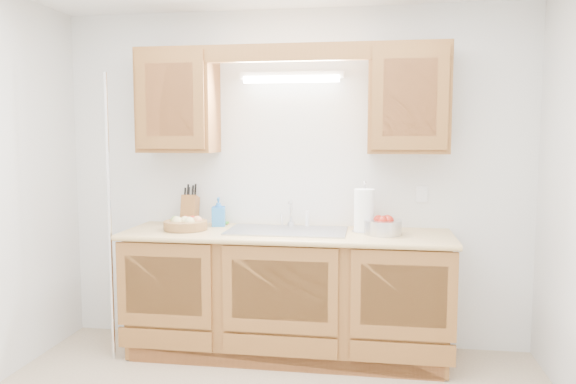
% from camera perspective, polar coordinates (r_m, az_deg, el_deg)
% --- Properties ---
extents(room, '(3.52, 3.50, 2.50)m').
position_cam_1_polar(room, '(2.76, -3.96, -1.03)').
color(room, '#C6AF8F').
rests_on(room, ground).
extents(base_cabinets, '(2.20, 0.60, 0.86)m').
position_cam_1_polar(base_cabinets, '(4.08, -0.11, -10.40)').
color(base_cabinets, brown).
rests_on(base_cabinets, ground).
extents(countertop, '(2.30, 0.63, 0.04)m').
position_cam_1_polar(countertop, '(3.96, -0.15, -4.34)').
color(countertop, tan).
rests_on(countertop, base_cabinets).
extents(upper_cabinet_left, '(0.55, 0.33, 0.75)m').
position_cam_1_polar(upper_cabinet_left, '(4.26, -11.07, 9.02)').
color(upper_cabinet_left, brown).
rests_on(upper_cabinet_left, room).
extents(upper_cabinet_right, '(0.55, 0.33, 0.75)m').
position_cam_1_polar(upper_cabinet_right, '(4.02, 12.12, 9.21)').
color(upper_cabinet_right, brown).
rests_on(upper_cabinet_right, room).
extents(valance, '(2.20, 0.05, 0.12)m').
position_cam_1_polar(valance, '(3.95, -0.14, 14.00)').
color(valance, brown).
rests_on(valance, room).
extents(fluorescent_fixture, '(0.76, 0.08, 0.08)m').
position_cam_1_polar(fluorescent_fixture, '(4.15, 0.35, 11.60)').
color(fluorescent_fixture, white).
rests_on(fluorescent_fixture, room).
extents(sink, '(0.84, 0.46, 0.36)m').
position_cam_1_polar(sink, '(3.99, -0.10, -5.02)').
color(sink, '#9E9EA3').
rests_on(sink, countertop).
extents(wire_shelf_pole, '(0.03, 0.03, 2.00)m').
position_cam_1_polar(wire_shelf_pole, '(4.07, -17.67, -2.63)').
color(wire_shelf_pole, silver).
rests_on(wire_shelf_pole, ground).
extents(outlet_plate, '(0.08, 0.01, 0.12)m').
position_cam_1_polar(outlet_plate, '(4.20, 13.44, -0.21)').
color(outlet_plate, white).
rests_on(outlet_plate, room).
extents(fruit_basket, '(0.37, 0.37, 0.10)m').
position_cam_1_polar(fruit_basket, '(4.10, -10.36, -3.20)').
color(fruit_basket, olive).
rests_on(fruit_basket, countertop).
extents(knife_block, '(0.11, 0.18, 0.32)m').
position_cam_1_polar(knife_block, '(4.33, -9.93, -1.76)').
color(knife_block, brown).
rests_on(knife_block, countertop).
extents(orange_canister, '(0.09, 0.09, 0.25)m').
position_cam_1_polar(orange_canister, '(4.08, 7.78, -2.07)').
color(orange_canister, '#D34C0B').
rests_on(orange_canister, countertop).
extents(soap_bottle, '(0.11, 0.12, 0.22)m').
position_cam_1_polar(soap_bottle, '(4.22, -7.07, -2.01)').
color(soap_bottle, blue).
rests_on(soap_bottle, countertop).
extents(sponge, '(0.10, 0.07, 0.02)m').
position_cam_1_polar(sponge, '(4.31, -6.77, -3.18)').
color(sponge, '#CC333F').
rests_on(sponge, countertop).
extents(paper_towel, '(0.18, 0.18, 0.36)m').
position_cam_1_polar(paper_towel, '(3.94, 7.75, -1.93)').
color(paper_towel, silver).
rests_on(paper_towel, countertop).
extents(apple_bowl, '(0.33, 0.33, 0.13)m').
position_cam_1_polar(apple_bowl, '(3.89, 9.63, -3.43)').
color(apple_bowl, silver).
rests_on(apple_bowl, countertop).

